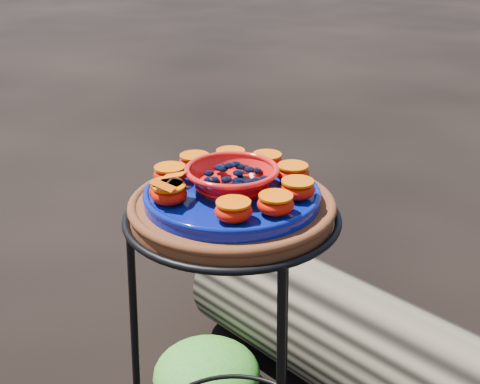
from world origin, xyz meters
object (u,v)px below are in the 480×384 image
Objects in this scene: cobalt_plate at (232,196)px; red_bowl at (232,179)px; terracotta_saucer at (232,209)px; plant_stand at (233,366)px.

red_bowl is (0.00, 0.00, 0.03)m from cobalt_plate.
cobalt_plate is (0.00, 0.00, 0.03)m from terracotta_saucer.
plant_stand is at bearing 0.00° from red_bowl.
terracotta_saucer is 1.17× the size of cobalt_plate.
plant_stand is 4.37× the size of red_bowl.
red_bowl reaches higher than cobalt_plate.
plant_stand is 0.42m from red_bowl.
terracotta_saucer is at bearing 0.00° from plant_stand.
red_bowl is (0.00, 0.00, 0.06)m from terracotta_saucer.
plant_stand is at bearing 0.00° from terracotta_saucer.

